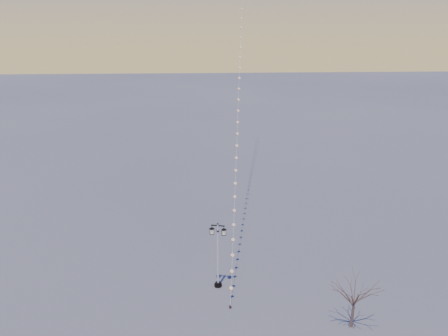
{
  "coord_description": "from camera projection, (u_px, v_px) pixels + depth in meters",
  "views": [
    {
      "loc": [
        -1.85,
        -23.86,
        18.92
      ],
      "look_at": [
        0.02,
        7.39,
        8.24
      ],
      "focal_mm": 34.1,
      "sensor_mm": 36.0,
      "label": 1
    }
  ],
  "objects": [
    {
      "name": "kite_train",
      "position": [
        240.0,
        54.0,
        42.77
      ],
      "size": [
        5.14,
        38.7,
        32.23
      ],
      "rotation": [
        0.0,
        0.0,
        0.13
      ],
      "color": "black",
      "rests_on": "ground"
    },
    {
      "name": "street_lamp",
      "position": [
        218.0,
        252.0,
        31.33
      ],
      "size": [
        1.32,
        0.66,
        5.29
      ],
      "rotation": [
        0.0,
        0.0,
        -0.23
      ],
      "color": "black",
      "rests_on": "ground"
    },
    {
      "name": "ground",
      "position": [
        230.0,
        318.0,
        28.76
      ],
      "size": [
        300.0,
        300.0,
        0.0
      ],
      "primitive_type": "plane",
      "color": "#515252",
      "rests_on": "ground"
    },
    {
      "name": "bare_tree",
      "position": [
        355.0,
        295.0,
        27.19
      ],
      "size": [
        2.12,
        2.12,
        3.52
      ],
      "rotation": [
        0.0,
        0.0,
        0.38
      ],
      "color": "brown",
      "rests_on": "ground"
    }
  ]
}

